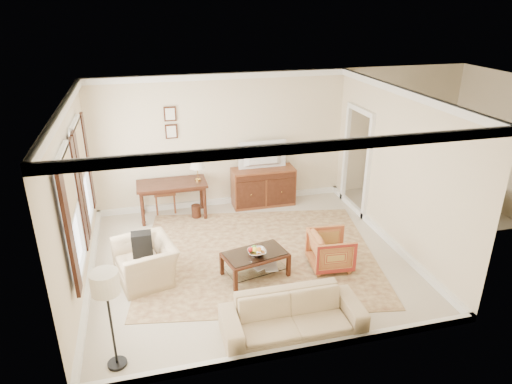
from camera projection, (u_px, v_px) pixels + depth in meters
name	position (u px, v px, depth m)	size (l,w,h in m)	color
room_shell	(248.00, 124.00, 7.20)	(5.51, 5.01, 2.91)	beige
annex_bedroom	(434.00, 192.00, 10.08)	(3.00, 2.70, 2.90)	beige
window_front	(72.00, 213.00, 6.33)	(0.12, 1.56, 1.80)	#CCB284
window_rear	(82.00, 174.00, 7.75)	(0.12, 1.56, 1.80)	#CCB284
doorway	(356.00, 162.00, 9.70)	(0.10, 1.12, 2.25)	white
rug	(258.00, 255.00, 8.28)	(4.13, 3.54, 0.01)	brown
writing_desk	(172.00, 188.00, 9.47)	(1.43, 0.71, 0.78)	#411E12
desk_chair	(164.00, 188.00, 9.80)	(0.45, 0.45, 1.05)	brown
desk_lamp	(198.00, 169.00, 9.45)	(0.32, 0.32, 0.50)	silver
framed_prints	(171.00, 122.00, 9.37)	(0.25, 0.04, 0.68)	#411E12
sideboard	(263.00, 187.00, 10.16)	(1.38, 0.53, 0.85)	brown
tv	(264.00, 147.00, 9.78)	(1.01, 0.58, 0.13)	black
coffee_table	(255.00, 258.00, 7.54)	(1.14, 0.82, 0.44)	#411E12
fruit_bowl	(257.00, 252.00, 7.44)	(0.42, 0.42, 0.10)	silver
book_a	(253.00, 267.00, 7.58)	(0.28, 0.04, 0.38)	brown
book_b	(265.00, 267.00, 7.60)	(0.28, 0.03, 0.38)	brown
striped_armchair	(331.00, 249.00, 7.79)	(0.69, 0.65, 0.71)	maroon
club_armchair	(145.00, 256.00, 7.41)	(1.01, 0.66, 0.88)	tan
backpack	(142.00, 241.00, 7.35)	(0.32, 0.22, 0.40)	black
sofa	(293.00, 310.00, 6.21)	(1.95, 0.57, 0.76)	tan
floor_lamp	(106.00, 290.00, 5.36)	(0.34, 0.34, 1.38)	black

